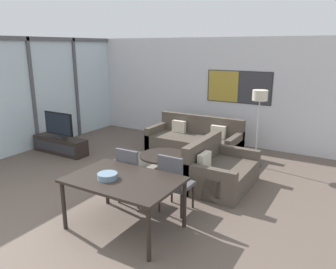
% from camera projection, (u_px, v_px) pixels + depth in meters
% --- Properties ---
extents(ground_plane, '(24.00, 24.00, 0.00)m').
position_uv_depth(ground_plane, '(32.00, 245.00, 4.38)').
color(ground_plane, brown).
extents(wall_back, '(8.19, 0.09, 2.80)m').
position_uv_depth(wall_back, '(212.00, 91.00, 8.88)').
color(wall_back, silver).
rests_on(wall_back, ground_plane).
extents(window_wall_left, '(0.07, 5.87, 2.80)m').
position_uv_depth(window_wall_left, '(32.00, 89.00, 8.19)').
color(window_wall_left, silver).
rests_on(window_wall_left, ground_plane).
extents(area_rug, '(2.81, 1.67, 0.01)m').
position_uv_depth(area_rug, '(164.00, 171.00, 6.95)').
color(area_rug, gray).
rests_on(area_rug, ground_plane).
extents(tv_console, '(1.51, 0.41, 0.40)m').
position_uv_depth(tv_console, '(60.00, 145.00, 8.10)').
color(tv_console, black).
rests_on(tv_console, ground_plane).
extents(television, '(0.90, 0.20, 0.63)m').
position_uv_depth(television, '(59.00, 125.00, 7.97)').
color(television, '#2D2D33').
rests_on(television, tv_console).
extents(sofa_main, '(2.25, 1.00, 0.88)m').
position_uv_depth(sofa_main, '(195.00, 142.00, 8.13)').
color(sofa_main, '#51473D').
rests_on(sofa_main, ground_plane).
extents(sofa_side, '(1.00, 1.48, 0.88)m').
position_uv_depth(sofa_side, '(218.00, 172.00, 6.17)').
color(sofa_side, '#51473D').
rests_on(sofa_side, ground_plane).
extents(coffee_table, '(1.02, 1.02, 0.37)m').
position_uv_depth(coffee_table, '(164.00, 159.00, 6.88)').
color(coffee_table, black).
rests_on(coffee_table, ground_plane).
extents(dining_table, '(1.58, 1.05, 0.77)m').
position_uv_depth(dining_table, '(124.00, 183.00, 4.62)').
color(dining_table, black).
rests_on(dining_table, ground_plane).
extents(dining_chair_left, '(0.46, 0.46, 0.97)m').
position_uv_depth(dining_chair_left, '(132.00, 173.00, 5.43)').
color(dining_chair_left, '#4C4C51').
rests_on(dining_chair_left, ground_plane).
extents(dining_chair_centre, '(0.46, 0.46, 0.97)m').
position_uv_depth(dining_chair_centre, '(174.00, 181.00, 5.11)').
color(dining_chair_centre, '#4C4C51').
rests_on(dining_chair_centre, ground_plane).
extents(fruit_bowl, '(0.28, 0.28, 0.08)m').
position_uv_depth(fruit_bowl, '(108.00, 176.00, 4.57)').
color(fruit_bowl, slate).
rests_on(fruit_bowl, dining_table).
extents(floor_lamp, '(0.32, 0.32, 1.68)m').
position_uv_depth(floor_lamp, '(260.00, 103.00, 6.91)').
color(floor_lamp, '#2D2D33').
rests_on(floor_lamp, ground_plane).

